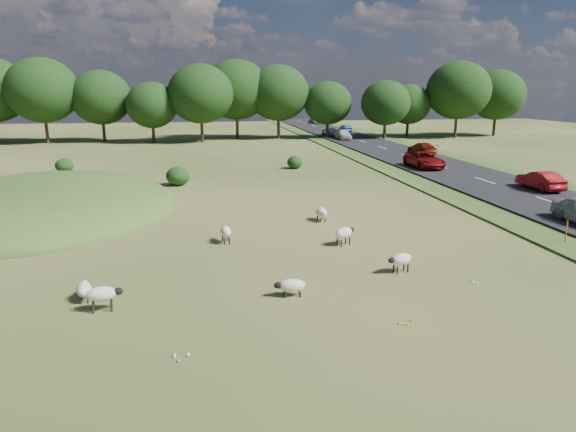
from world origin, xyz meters
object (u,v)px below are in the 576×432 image
object	(u,v)px
sheep_2	(344,233)
sheep_6	(84,289)
car_4	(345,129)
car_5	(424,160)
car_2	(343,134)
car_1	(422,149)
car_3	(540,180)
sheep_4	(321,213)
sheep_3	(226,231)
car_0	(331,131)
sheep_0	(103,294)
sheep_1	(401,259)
sheep_5	(291,286)
car_6	(314,120)
marker_post	(566,232)

from	to	relation	value
sheep_2	sheep_6	bearing A→B (deg)	171.91
car_4	car_5	distance (m)	40.43
car_2	car_5	bearing A→B (deg)	-90.00
sheep_2	sheep_6	distance (m)	12.01
car_1	car_4	distance (m)	31.12
car_1	car_3	bearing A→B (deg)	90.00
sheep_4	car_1	size ratio (longest dim) A/B	0.29
sheep_4	sheep_3	bearing A→B (deg)	-61.39
car_0	sheep_0	bearing A→B (deg)	-110.85
car_1	car_4	xyz separation A→B (m)	(0.00, 31.12, -0.06)
sheep_1	car_5	distance (m)	28.61
car_5	sheep_5	bearing A→B (deg)	-122.31
sheep_5	car_4	size ratio (longest dim) A/B	0.31
sheep_3	car_1	size ratio (longest dim) A/B	0.26
sheep_3	car_3	distance (m)	24.78
sheep_5	car_5	distance (m)	32.45
sheep_0	car_4	size ratio (longest dim) A/B	0.33
sheep_6	sheep_1	bearing A→B (deg)	-95.15
sheep_2	car_2	distance (m)	51.53
sheep_6	car_6	bearing A→B (deg)	-26.36
sheep_2	sheep_5	size ratio (longest dim) A/B	1.07
sheep_0	sheep_6	world-z (taller)	sheep_0
sheep_5	car_6	xyz separation A→B (m)	(21.14, 91.92, 0.48)
sheep_0	sheep_1	distance (m)	11.51
sheep_4	car_2	distance (m)	46.92
car_6	sheep_2	bearing A→B (deg)	78.49
sheep_6	car_3	world-z (taller)	car_3
sheep_0	car_0	size ratio (longest dim) A/B	0.28
car_2	car_5	world-z (taller)	car_2
sheep_0	sheep_4	bearing A→B (deg)	39.92
sheep_3	car_2	bearing A→B (deg)	-29.02
sheep_5	car_3	distance (m)	26.49
sheep_6	car_1	size ratio (longest dim) A/B	0.26
sheep_2	car_0	bearing A→B (deg)	44.12
marker_post	car_4	bearing A→B (deg)	83.82
car_6	sheep_6	bearing A→B (deg)	72.62
car_0	car_2	world-z (taller)	car_2
sheep_6	car_2	xyz separation A→B (m)	(24.69, 54.58, 0.56)
sheep_4	car_5	size ratio (longest dim) A/B	0.26
car_4	car_5	size ratio (longest dim) A/B	0.73
car_1	car_2	bearing A→B (deg)	-78.63
sheep_4	sheep_5	world-z (taller)	sheep_4
sheep_0	sheep_2	world-z (taller)	sheep_2
sheep_1	sheep_5	distance (m)	5.13
sheep_1	car_2	xyz separation A→B (m)	(12.50, 53.76, 0.40)
sheep_1	car_1	bearing A→B (deg)	-134.04
sheep_0	car_1	size ratio (longest dim) A/B	0.27
sheep_2	sheep_5	world-z (taller)	sheep_2
car_1	car_5	size ratio (longest dim) A/B	0.90
marker_post	sheep_0	distance (m)	21.22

